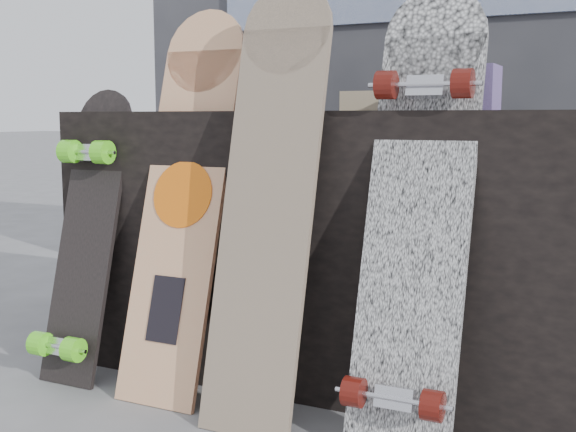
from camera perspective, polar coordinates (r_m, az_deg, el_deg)
The scene contains 10 objects.
ground at distance 1.89m, azimuth -2.37°, elevation -16.61°, with size 60.00×60.00×0.00m, color slate.
vendor_table at distance 2.21m, azimuth 3.69°, elevation -2.18°, with size 1.60×0.60×0.80m, color black.
booth at distance 3.00m, azimuth 10.11°, elevation 13.79°, with size 2.40×0.22×2.20m.
merch_box_purple at distance 2.48m, azimuth -6.71°, elevation 9.30°, with size 0.18×0.12×0.10m, color #543C7B.
merch_box_small at distance 2.02m, azimuth 14.22°, elevation 9.75°, with size 0.14×0.14×0.12m, color #543C7B.
merch_box_flat at distance 2.18m, azimuth 7.30°, elevation 8.97°, with size 0.22×0.10×0.06m, color #D1B78C.
longboard_geisha at distance 2.07m, azimuth -8.14°, elevation 2.10°, with size 0.25×0.35×1.10m.
longboard_celtic at distance 1.84m, azimuth -1.45°, elevation 2.19°, with size 0.25×0.30×1.14m.
longboard_cascadia at distance 1.75m, azimuth 10.22°, elevation 0.81°, with size 0.25×0.38×1.11m.
skateboard_dark at distance 2.25m, azimuth -15.76°, elevation -1.14°, with size 0.20×0.31×0.87m.
Camera 1 is at (0.82, -1.52, 0.78)m, focal length 45.00 mm.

